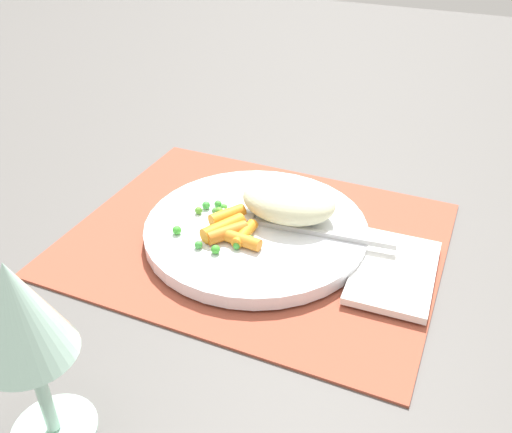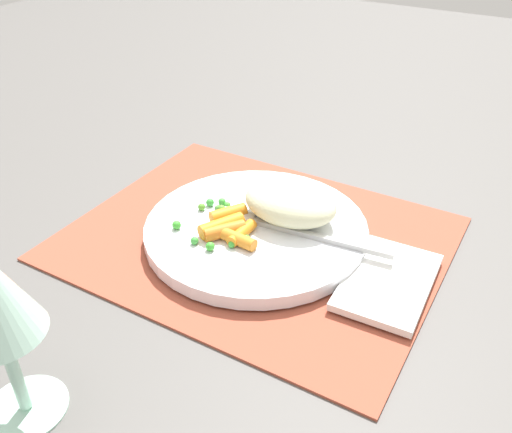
# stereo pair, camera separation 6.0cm
# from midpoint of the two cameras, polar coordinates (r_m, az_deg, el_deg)

# --- Properties ---
(ground_plane) EXTENTS (2.40, 2.40, 0.00)m
(ground_plane) POSITION_cam_midpoint_polar(r_m,az_deg,el_deg) (0.63, 2.70, -2.44)
(ground_plane) COLOR #565451
(placemat) EXTENTS (0.41, 0.33, 0.01)m
(placemat) POSITION_cam_midpoint_polar(r_m,az_deg,el_deg) (0.63, 2.71, -2.22)
(placemat) COLOR #9E4733
(placemat) RESTS_ON ground_plane
(plate) EXTENTS (0.25, 0.25, 0.02)m
(plate) POSITION_cam_midpoint_polar(r_m,az_deg,el_deg) (0.63, 2.73, -1.43)
(plate) COLOR white
(plate) RESTS_ON placemat
(rice_mound) EXTENTS (0.11, 0.08, 0.04)m
(rice_mound) POSITION_cam_midpoint_polar(r_m,az_deg,el_deg) (0.62, 6.27, 1.33)
(rice_mound) COLOR beige
(rice_mound) RESTS_ON plate
(carrot_portion) EXTENTS (0.07, 0.07, 0.02)m
(carrot_portion) POSITION_cam_midpoint_polar(r_m,az_deg,el_deg) (0.60, 0.02, -1.21)
(carrot_portion) COLOR orange
(carrot_portion) RESTS_ON plate
(pea_scatter) EXTENTS (0.09, 0.09, 0.01)m
(pea_scatter) POSITION_cam_midpoint_polar(r_m,az_deg,el_deg) (0.62, -1.60, -0.46)
(pea_scatter) COLOR green
(pea_scatter) RESTS_ON plate
(fork) EXTENTS (0.20, 0.03, 0.01)m
(fork) POSITION_cam_midpoint_polar(r_m,az_deg,el_deg) (0.61, 5.47, -1.30)
(fork) COLOR #BABABA
(fork) RESTS_ON plate
(napkin) EXTENTS (0.09, 0.13, 0.01)m
(napkin) POSITION_cam_midpoint_polar(r_m,az_deg,el_deg) (0.58, 16.24, -6.49)
(napkin) COLOR white
(napkin) RESTS_ON placemat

